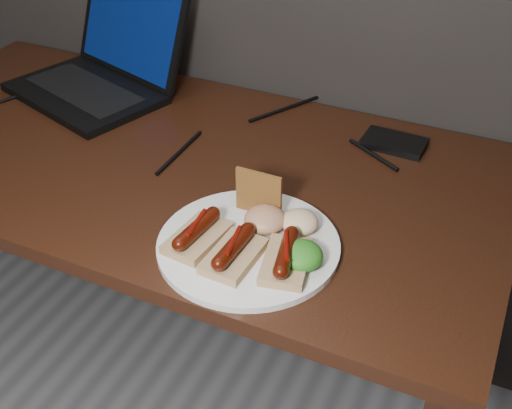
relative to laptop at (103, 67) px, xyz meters
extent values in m
cube|color=#32170C|center=(0.29, -0.20, -0.07)|extent=(1.40, 0.70, 0.03)
cube|color=#32170C|center=(-0.36, 0.10, -0.45)|extent=(0.05, 0.05, 0.72)
cube|color=#32170C|center=(0.94, 0.10, -0.45)|extent=(0.05, 0.05, 0.72)
cube|color=black|center=(-0.02, -0.06, -0.05)|extent=(0.41, 0.33, 0.02)
cube|color=black|center=(-0.02, -0.06, -0.04)|extent=(0.33, 0.22, 0.00)
cube|color=black|center=(0.03, 0.09, 0.08)|extent=(0.37, 0.20, 0.23)
cube|color=#071B49|center=(0.03, 0.09, 0.08)|extent=(0.33, 0.17, 0.20)
cube|color=black|center=(0.71, 0.03, -0.05)|extent=(0.13, 0.08, 0.02)
cylinder|color=black|center=(0.32, -0.19, -0.05)|extent=(0.01, 0.18, 0.01)
cylinder|color=black|center=(0.44, 0.09, -0.05)|extent=(0.11, 0.20, 0.01)
cylinder|color=black|center=(0.68, -0.03, -0.05)|extent=(0.12, 0.08, 0.01)
cylinder|color=black|center=(-0.17, -0.14, -0.05)|extent=(0.08, 0.19, 0.01)
cylinder|color=white|center=(0.58, -0.40, -0.05)|extent=(0.36, 0.36, 0.01)
cube|color=tan|center=(0.50, -0.43, -0.04)|extent=(0.08, 0.12, 0.02)
cylinder|color=#4B1105|center=(0.50, -0.43, -0.02)|extent=(0.03, 0.10, 0.02)
sphere|color=#4B1105|center=(0.49, -0.48, -0.02)|extent=(0.03, 0.02, 0.02)
sphere|color=#4B1105|center=(0.50, -0.39, -0.02)|extent=(0.03, 0.02, 0.02)
cylinder|color=#5C0A04|center=(0.50, -0.43, 0.00)|extent=(0.01, 0.07, 0.01)
cube|color=tan|center=(0.58, -0.45, -0.04)|extent=(0.07, 0.12, 0.02)
cylinder|color=#4B1105|center=(0.58, -0.45, -0.02)|extent=(0.03, 0.10, 0.02)
sphere|color=#4B1105|center=(0.57, -0.50, -0.02)|extent=(0.03, 0.02, 0.02)
sphere|color=#4B1105|center=(0.58, -0.40, -0.02)|extent=(0.03, 0.02, 0.02)
cylinder|color=#5C0A04|center=(0.58, -0.45, 0.00)|extent=(0.02, 0.07, 0.01)
cube|color=tan|center=(0.66, -0.43, -0.04)|extent=(0.09, 0.13, 0.02)
cylinder|color=#4B1105|center=(0.66, -0.43, -0.02)|extent=(0.04, 0.10, 0.02)
sphere|color=#4B1105|center=(0.67, -0.47, -0.02)|extent=(0.03, 0.02, 0.02)
sphere|color=#4B1105|center=(0.65, -0.38, -0.02)|extent=(0.03, 0.02, 0.02)
cylinder|color=#5C0A04|center=(0.66, -0.43, 0.00)|extent=(0.04, 0.07, 0.01)
cube|color=#9A602A|center=(0.56, -0.32, 0.00)|extent=(0.08, 0.01, 0.08)
ellipsoid|color=#216313|center=(0.68, -0.41, -0.02)|extent=(0.07, 0.07, 0.04)
ellipsoid|color=maroon|center=(0.59, -0.35, -0.02)|extent=(0.07, 0.07, 0.04)
ellipsoid|color=silver|center=(0.64, -0.33, -0.03)|extent=(0.06, 0.06, 0.04)
camera|label=1|loc=(0.94, -1.14, 0.63)|focal=45.00mm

